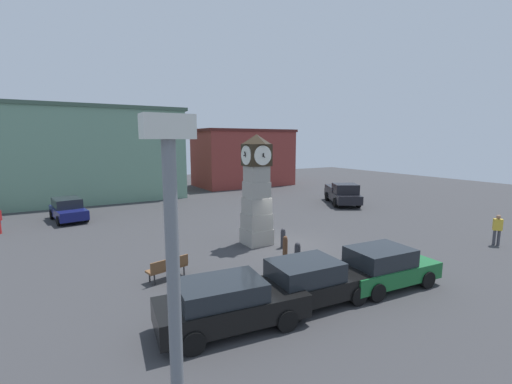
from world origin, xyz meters
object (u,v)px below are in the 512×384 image
object	(u,v)px
car_near_tower	(310,281)
car_far_lot	(68,209)
pedestrian_near_bench	(497,228)
car_by_building	(383,266)
car_navy_sedan	(229,303)
bollard_mid_row	(285,247)
street_lamp_near_road	(176,341)
bollard_near_tower	(283,238)
clock_tower	(257,192)
bench	(168,267)
bollard_far_row	(297,255)
pickup_truck	(342,193)

from	to	relation	value
car_near_tower	car_far_lot	bearing A→B (deg)	110.40
pedestrian_near_bench	car_far_lot	bearing A→B (deg)	137.29
car_by_building	car_navy_sedan	bearing A→B (deg)	177.39
bollard_mid_row	car_by_building	bearing A→B (deg)	-72.10
car_navy_sedan	car_near_tower	bearing A→B (deg)	0.88
pedestrian_near_bench	street_lamp_near_road	bearing A→B (deg)	-164.13
bollard_near_tower	car_navy_sedan	xyz separation A→B (m)	(-5.64, -5.40, 0.24)
clock_tower	car_near_tower	world-z (taller)	clock_tower
bollard_mid_row	bench	bearing A→B (deg)	177.16
bollard_mid_row	bollard_far_row	xyz separation A→B (m)	(-0.29, -1.32, 0.04)
bench	bollard_far_row	bearing A→B (deg)	-17.32
pedestrian_near_bench	bollard_far_row	bearing A→B (deg)	166.66
bollard_mid_row	car_near_tower	xyz separation A→B (m)	(-1.84, -4.03, 0.22)
car_navy_sedan	car_by_building	distance (m)	6.26
bollard_far_row	car_navy_sedan	size ratio (longest dim) A/B	0.25
pedestrian_near_bench	street_lamp_near_road	size ratio (longest dim) A/B	0.29
bollard_far_row	pickup_truck	world-z (taller)	pickup_truck
bollard_mid_row	car_navy_sedan	xyz separation A→B (m)	(-4.84, -4.08, 0.22)
pickup_truck	bollard_far_row	bearing A→B (deg)	-140.88
pickup_truck	pedestrian_near_bench	size ratio (longest dim) A/B	3.42
bollard_near_tower	street_lamp_near_road	world-z (taller)	street_lamp_near_road
bollard_far_row	street_lamp_near_road	bearing A→B (deg)	-134.03
bollard_far_row	pedestrian_near_bench	bearing A→B (deg)	-13.34
car_near_tower	bench	size ratio (longest dim) A/B	2.48
car_by_building	bench	bearing A→B (deg)	145.76
bollard_far_row	street_lamp_near_road	world-z (taller)	street_lamp_near_road
bollard_mid_row	car_near_tower	bearing A→B (deg)	-114.47
bollard_near_tower	bollard_mid_row	xyz separation A→B (m)	(-0.80, -1.32, 0.02)
car_navy_sedan	car_far_lot	bearing A→B (deg)	101.41
car_navy_sedan	bench	size ratio (longest dim) A/B	2.70
bollard_mid_row	car_by_building	xyz separation A→B (m)	(1.41, -4.36, 0.22)
bench	street_lamp_near_road	bearing A→B (deg)	-104.83
bollard_near_tower	bench	distance (m)	6.28
car_by_building	pedestrian_near_bench	distance (m)	9.26
bollard_mid_row	car_near_tower	size ratio (longest dim) A/B	0.25
car_far_lot	street_lamp_near_road	world-z (taller)	street_lamp_near_road
bollard_far_row	car_by_building	world-z (taller)	car_by_building
bollard_mid_row	street_lamp_near_road	world-z (taller)	street_lamp_near_road
car_by_building	clock_tower	bearing A→B (deg)	101.55
bollard_mid_row	car_navy_sedan	distance (m)	6.34
street_lamp_near_road	car_far_lot	bearing A→B (deg)	91.32
bollard_far_row	clock_tower	bearing A→B (deg)	85.92
car_navy_sedan	car_by_building	bearing A→B (deg)	-2.61
bollard_near_tower	clock_tower	bearing A→B (deg)	122.27
car_far_lot	pickup_truck	xyz separation A→B (m)	(20.54, -4.94, 0.17)
car_near_tower	pickup_truck	bearing A→B (deg)	42.54
car_near_tower	street_lamp_near_road	bearing A→B (deg)	-139.61
car_navy_sedan	car_far_lot	distance (m)	18.14
clock_tower	bollard_far_row	world-z (taller)	clock_tower
car_near_tower	car_far_lot	size ratio (longest dim) A/B	1.01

